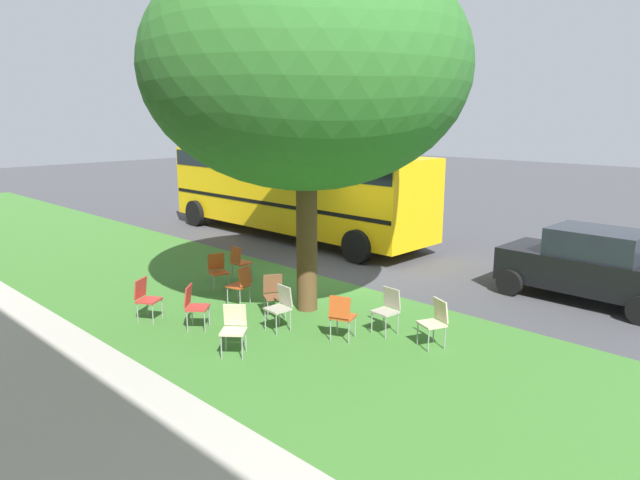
{
  "coord_description": "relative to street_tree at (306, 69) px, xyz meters",
  "views": [
    {
      "loc": [
        -9.65,
        10.5,
        4.1
      ],
      "look_at": [
        -0.25,
        0.87,
        1.16
      ],
      "focal_mm": 32.21,
      "sensor_mm": 36.0,
      "label": 1
    }
  ],
  "objects": [
    {
      "name": "chair_9",
      "position": [
        2.8,
        -0.35,
        -4.46
      ],
      "size": [
        0.43,
        0.43,
        0.88
      ],
      "color": "#C64C1E",
      "rests_on": "ground"
    },
    {
      "name": "chair_7",
      "position": [
        -0.51,
        1.21,
        -4.46
      ],
      "size": [
        0.45,
        0.46,
        0.88
      ],
      "color": "#ADA393",
      "rests_on": "ground"
    },
    {
      "name": "sidewalk_strip",
      "position": [
        1.23,
        5.33,
        -4.98
      ],
      "size": [
        48.0,
        2.8,
        0.01
      ],
      "primitive_type": "cube",
      "color": "#ADA89E",
      "rests_on": "ground"
    },
    {
      "name": "chair_10",
      "position": [
        -2.09,
        -0.11,
        -4.46
      ],
      "size": [
        0.45,
        0.45,
        0.88
      ],
      "color": "#ADA393",
      "rests_on": "ground"
    },
    {
      "name": "chair_3",
      "position": [
        -1.71,
        0.79,
        -4.46
      ],
      "size": [
        0.54,
        0.54,
        0.88
      ],
      "color": "#C64C1E",
      "rests_on": "ground"
    },
    {
      "name": "chair_1",
      "position": [
        -0.79,
        2.55,
        -4.46
      ],
      "size": [
        0.59,
        0.59,
        0.88
      ],
      "color": "beige",
      "rests_on": "ground"
    },
    {
      "name": "school_bus",
      "position": [
        5.81,
        -5.0,
        -3.22
      ],
      "size": [
        10.4,
        2.8,
        2.88
      ],
      "color": "yellow",
      "rests_on": "ground"
    },
    {
      "name": "ground",
      "position": [
        1.23,
        -2.27,
        -4.98
      ],
      "size": [
        80.0,
        80.0,
        0.0
      ],
      "primitive_type": "plane",
      "color": "#424247"
    },
    {
      "name": "chair_2",
      "position": [
        -3.11,
        -0.17,
        -4.46
      ],
      "size": [
        0.54,
        0.55,
        0.88
      ],
      "color": "beige",
      "rests_on": "ground"
    },
    {
      "name": "chair_5",
      "position": [
        2.51,
        0.51,
        -4.46
      ],
      "size": [
        0.52,
        0.52,
        0.88
      ],
      "color": "#C64C1E",
      "rests_on": "ground"
    },
    {
      "name": "chair_6",
      "position": [
        0.73,
        2.36,
        -4.46
      ],
      "size": [
        0.59,
        0.59,
        0.88
      ],
      "color": "#B7332D",
      "rests_on": "ground"
    },
    {
      "name": "parked_car",
      "position": [
        -4.09,
        -4.84,
        -4.14
      ],
      "size": [
        3.7,
        1.92,
        1.65
      ],
      "color": "black",
      "rests_on": "ground"
    },
    {
      "name": "chair_8",
      "position": [
        1.2,
        0.84,
        -4.46
      ],
      "size": [
        0.51,
        0.51,
        0.88
      ],
      "color": "#C64C1E",
      "rests_on": "ground"
    },
    {
      "name": "chair_4",
      "position": [
        0.17,
        0.79,
        -4.46
      ],
      "size": [
        0.57,
        0.56,
        0.88
      ],
      "color": "brown",
      "rests_on": "ground"
    },
    {
      "name": "street_tree",
      "position": [
        0.0,
        0.0,
        0.0
      ],
      "size": [
        6.48,
        6.48,
        7.38
      ],
      "color": "brown",
      "rests_on": "ground"
    },
    {
      "name": "chair_0",
      "position": [
        1.82,
        2.77,
        -4.46
      ],
      "size": [
        0.57,
        0.57,
        0.88
      ],
      "color": "#B7332D",
      "rests_on": "ground"
    },
    {
      "name": "grass_verge",
      "position": [
        1.23,
        0.93,
        -4.98
      ],
      "size": [
        48.0,
        6.0,
        0.01
      ],
      "primitive_type": "cube",
      "color": "#3D752D",
      "rests_on": "ground"
    }
  ]
}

